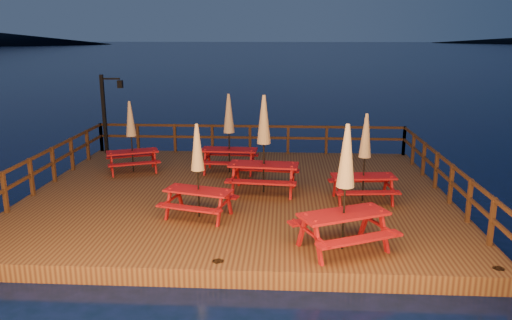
% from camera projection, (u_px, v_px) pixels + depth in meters
% --- Properties ---
extents(ground, '(500.00, 500.00, 0.00)m').
position_uv_depth(ground, '(239.00, 204.00, 14.74)').
color(ground, black).
rests_on(ground, ground).
extents(deck, '(12.00, 10.00, 0.40)m').
position_uv_depth(deck, '(239.00, 198.00, 14.69)').
color(deck, '#4C2918').
rests_on(deck, ground).
extents(deck_piles, '(11.44, 9.44, 1.40)m').
position_uv_depth(deck_piles, '(239.00, 214.00, 14.81)').
color(deck_piles, '#3E2513').
rests_on(deck_piles, ground).
extents(railing, '(11.80, 9.75, 1.10)m').
position_uv_depth(railing, '(243.00, 152.00, 16.17)').
color(railing, '#3E2513').
rests_on(railing, deck).
extents(lamp_post, '(0.85, 0.18, 3.00)m').
position_uv_depth(lamp_post, '(108.00, 107.00, 18.89)').
color(lamp_post, black).
rests_on(lamp_post, deck).
extents(picnic_table_0, '(2.05, 1.89, 2.37)m').
position_uv_depth(picnic_table_0, '(131.00, 136.00, 16.42)').
color(picnic_table_0, maroon).
rests_on(picnic_table_0, deck).
extents(picnic_table_1, '(1.90, 1.59, 2.61)m').
position_uv_depth(picnic_table_1, '(229.00, 132.00, 16.36)').
color(picnic_table_1, maroon).
rests_on(picnic_table_1, deck).
extents(picnic_table_2, '(1.98, 1.77, 2.39)m').
position_uv_depth(picnic_table_2, '(198.00, 170.00, 12.33)').
color(picnic_table_2, maroon).
rests_on(picnic_table_2, deck).
extents(picnic_table_3, '(2.12, 1.80, 2.84)m').
position_uv_depth(picnic_table_3, '(264.00, 143.00, 14.22)').
color(picnic_table_3, maroon).
rests_on(picnic_table_3, deck).
extents(picnic_table_4, '(1.83, 1.56, 2.45)m').
position_uv_depth(picnic_table_4, '(365.00, 157.00, 13.50)').
color(picnic_table_4, maroon).
rests_on(picnic_table_4, deck).
extents(picnic_table_5, '(2.40, 2.24, 2.74)m').
position_uv_depth(picnic_table_5, '(345.00, 186.00, 10.41)').
color(picnic_table_5, maroon).
rests_on(picnic_table_5, deck).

